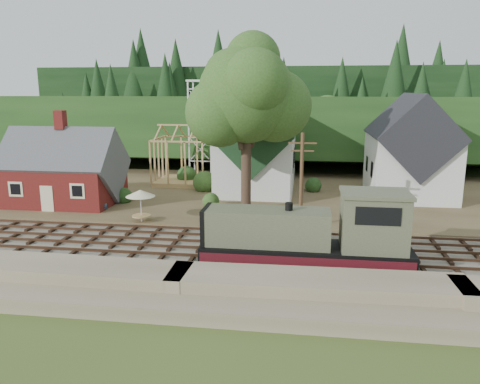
# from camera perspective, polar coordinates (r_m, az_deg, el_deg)

# --- Properties ---
(ground) EXTENTS (140.00, 140.00, 0.00)m
(ground) POSITION_cam_1_polar(r_m,az_deg,el_deg) (33.91, -4.81, -7.02)
(ground) COLOR #384C1E
(ground) RESTS_ON ground
(embankment) EXTENTS (64.00, 5.00, 1.60)m
(embankment) POSITION_cam_1_polar(r_m,az_deg,el_deg) (26.32, -8.99, -13.08)
(embankment) COLOR #7F7259
(embankment) RESTS_ON ground
(railroad_bed) EXTENTS (64.00, 11.00, 0.16)m
(railroad_bed) POSITION_cam_1_polar(r_m,az_deg,el_deg) (33.89, -4.82, -6.90)
(railroad_bed) COLOR #726B5B
(railroad_bed) RESTS_ON ground
(village_flat) EXTENTS (64.00, 26.00, 0.30)m
(village_flat) POSITION_cam_1_polar(r_m,az_deg,el_deg) (50.92, -0.37, -0.19)
(village_flat) COLOR brown
(village_flat) RESTS_ON ground
(hillside) EXTENTS (70.00, 28.96, 12.74)m
(hillside) POSITION_cam_1_polar(r_m,az_deg,el_deg) (74.38, 2.32, 3.70)
(hillside) COLOR #1E3F19
(hillside) RESTS_ON ground
(ridge) EXTENTS (80.00, 20.00, 12.00)m
(ridge) POSITION_cam_1_polar(r_m,az_deg,el_deg) (90.16, 3.33, 5.22)
(ridge) COLOR black
(ridge) RESTS_ON ground
(depot) EXTENTS (10.80, 7.41, 9.00)m
(depot) POSITION_cam_1_polar(r_m,az_deg,el_deg) (48.80, -20.58, 2.13)
(depot) COLOR #561713
(depot) RESTS_ON village_flat
(church) EXTENTS (8.40, 15.17, 13.00)m
(church) POSITION_cam_1_polar(r_m,az_deg,el_deg) (51.47, 2.11, 5.62)
(church) COLOR silver
(church) RESTS_ON village_flat
(farmhouse) EXTENTS (8.40, 10.80, 10.60)m
(farmhouse) POSITION_cam_1_polar(r_m,az_deg,el_deg) (51.71, 20.01, 4.56)
(farmhouse) COLOR silver
(farmhouse) RESTS_ON village_flat
(timber_frame) EXTENTS (8.20, 6.20, 6.99)m
(timber_frame) POSITION_cam_1_polar(r_m,az_deg,el_deg) (55.36, -5.94, 4.05)
(timber_frame) COLOR tan
(timber_frame) RESTS_ON village_flat
(lattice_tower) EXTENTS (3.20, 3.20, 12.12)m
(lattice_tower) POSITION_cam_1_polar(r_m,az_deg,el_deg) (60.63, -4.71, 11.21)
(lattice_tower) COLOR silver
(lattice_tower) RESTS_ON village_flat
(big_tree) EXTENTS (10.90, 8.40, 14.70)m
(big_tree) POSITION_cam_1_polar(r_m,az_deg,el_deg) (41.57, 1.01, 10.97)
(big_tree) COLOR #38281E
(big_tree) RESTS_ON village_flat
(telegraph_pole_near) EXTENTS (2.20, 0.28, 8.00)m
(telegraph_pole_near) POSITION_cam_1_polar(r_m,az_deg,el_deg) (37.03, 7.49, 1.39)
(telegraph_pole_near) COLOR #4C331E
(telegraph_pole_near) RESTS_ON ground
(locomotive) EXTENTS (12.85, 3.21, 5.12)m
(locomotive) POSITION_cam_1_polar(r_m,az_deg,el_deg) (29.58, 8.95, -5.49)
(locomotive) COLOR black
(locomotive) RESTS_ON railroad_bed
(car_blue) EXTENTS (2.36, 3.88, 1.23)m
(car_blue) POSITION_cam_1_polar(r_m,az_deg,el_deg) (46.62, -16.59, -0.93)
(car_blue) COLOR #5991BF
(car_blue) RESTS_ON village_flat
(patio_set) EXTENTS (2.46, 2.46, 2.74)m
(patio_set) POSITION_cam_1_polar(r_m,az_deg,el_deg) (40.03, -12.04, -0.31)
(patio_set) COLOR silver
(patio_set) RESTS_ON village_flat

